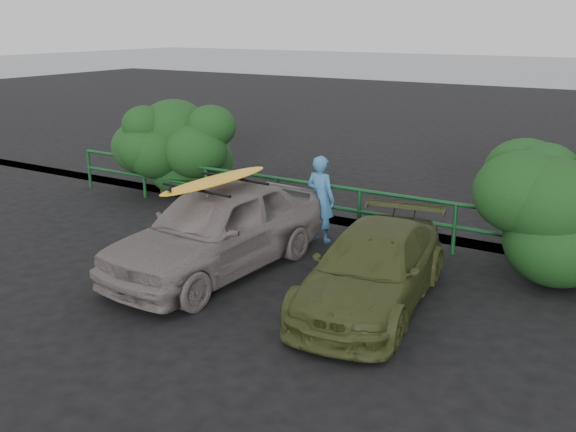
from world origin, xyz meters
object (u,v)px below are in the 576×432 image
(sedan, at_px, (217,229))
(man, at_px, (321,199))
(surfboard, at_px, (216,180))
(olive_vehicle, at_px, (372,269))
(guardrail, at_px, (317,206))

(sedan, relative_size, man, 2.62)
(sedan, relative_size, surfboard, 1.76)
(sedan, bearing_deg, olive_vehicle, 6.09)
(man, bearing_deg, olive_vehicle, 141.79)
(olive_vehicle, bearing_deg, guardrail, 124.65)
(olive_vehicle, xyz_separation_m, surfboard, (-2.95, -0.12, 1.07))
(sedan, xyz_separation_m, olive_vehicle, (2.95, 0.12, -0.19))
(guardrail, distance_m, surfboard, 3.26)
(guardrail, bearing_deg, man, -55.64)
(man, bearing_deg, sedan, 80.19)
(sedan, distance_m, olive_vehicle, 2.95)
(sedan, relative_size, olive_vehicle, 1.12)
(olive_vehicle, distance_m, man, 3.16)
(olive_vehicle, xyz_separation_m, man, (-2.18, 2.27, 0.29))
(sedan, distance_m, man, 2.51)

